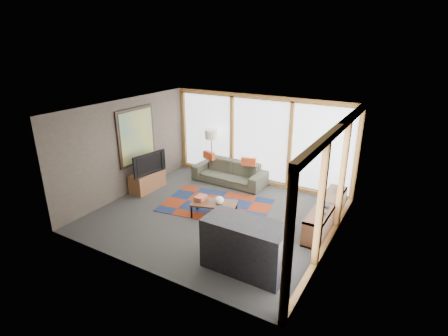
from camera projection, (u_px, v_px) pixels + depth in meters
The scene contains 17 objects.
ground at pixel (216, 215), 8.52m from camera, with size 5.50×5.50×0.00m, color #2E2E2B.
room_envelope at pixel (246, 152), 8.20m from camera, with size 5.52×5.02×2.62m.
rug at pixel (216, 205), 9.02m from camera, with size 2.71×1.74×0.01m, color maroon.
sofa at pixel (229, 173), 10.33m from camera, with size 2.19×0.85×0.64m, color #313326.
pillow_left at pixel (209, 155), 10.48m from camera, with size 0.41×0.12×0.22m, color #B0401B.
pillow_right at pixel (249, 162), 9.93m from camera, with size 0.42×0.13×0.23m, color #B0401B.
floor_lamp at pixel (212, 154), 10.61m from camera, with size 0.38×0.38×1.50m, color #2E2218, non-canonical shape.
coffee_table at pixel (214, 209), 8.42m from camera, with size 1.08×0.54×0.36m, color #382412, non-canonical shape.
book_stack at pixel (201, 198), 8.49m from camera, with size 0.23×0.29×0.10m, color #9B4C37.
vase at pixel (219, 200), 8.26m from camera, with size 0.22×0.22×0.19m, color silver.
bookshelf at pixel (326, 214), 7.97m from camera, with size 0.42×2.28×0.57m, color #382412, non-canonical shape.
bowl_a at pixel (322, 211), 7.40m from camera, with size 0.19×0.19×0.10m, color black.
bowl_b at pixel (326, 205), 7.66m from camera, with size 0.16×0.16×0.08m, color black.
shelf_picture at pixel (339, 183), 8.37m from camera, with size 0.04×0.33×0.44m, color black.
tv_console at pixel (148, 181), 9.87m from camera, with size 0.45×1.07×0.54m, color brown.
television at pixel (147, 163), 9.58m from camera, with size 1.06×0.14×0.61m, color black.
bar_counter at pixel (246, 246), 6.38m from camera, with size 1.55×0.72×0.98m, color black.
Camera 1 is at (4.01, -6.44, 4.07)m, focal length 28.00 mm.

